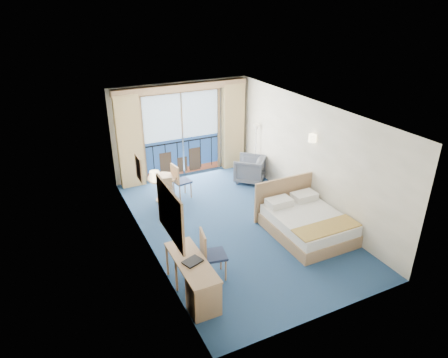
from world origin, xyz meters
TOP-DOWN VIEW (x-y plane):
  - floor at (0.00, 0.00)m, footprint 6.50×6.50m
  - room_walls at (0.00, 0.00)m, footprint 4.04×6.54m
  - balcony_door at (-0.01, 3.22)m, footprint 2.36×0.03m
  - curtain_left at (-1.55, 3.07)m, footprint 0.65×0.22m
  - curtain_right at (1.55, 3.07)m, footprint 0.65×0.22m
  - pelmet at (0.00, 3.10)m, footprint 3.80×0.25m
  - mirror at (-1.97, -1.50)m, footprint 0.05×1.25m
  - wall_print at (-1.97, 0.45)m, footprint 0.04×0.42m
  - sconce_left at (-1.94, -0.60)m, footprint 0.18×0.18m
  - sconce_right at (1.94, -0.15)m, footprint 0.18×0.18m
  - bed at (1.25, -1.05)m, footprint 1.59×1.89m
  - nightstand at (1.79, 0.07)m, footprint 0.39×0.37m
  - phone at (1.74, 0.11)m, footprint 0.22×0.20m
  - armchair at (1.49, 1.89)m, footprint 1.11×1.11m
  - floor_lamp at (1.88, 2.26)m, footprint 0.21×0.21m
  - desk at (-1.74, -2.18)m, footprint 0.51×1.47m
  - desk_chair at (-1.28, -1.51)m, footprint 0.51×0.50m
  - folder at (-1.73, -1.82)m, footprint 0.37×0.33m
  - desk_lamp at (-1.78, -1.31)m, footprint 0.11×0.11m
  - round_table at (-1.09, 1.84)m, footprint 0.72×0.72m
  - table_chair_a at (-0.66, 1.78)m, footprint 0.47×0.46m
  - table_chair_b at (-1.20, 1.20)m, footprint 0.42×0.43m

SIDE VIEW (x-z plane):
  - floor at x=0.00m, z-range 0.00..0.00m
  - nightstand at x=1.79m, z-range 0.00..0.51m
  - bed at x=1.25m, z-range -0.22..0.78m
  - armchair at x=1.49m, z-range 0.00..0.73m
  - desk at x=-1.74m, z-range 0.04..0.73m
  - table_chair_b at x=-1.20m, z-range 0.06..0.93m
  - round_table at x=-1.09m, z-range 0.17..0.82m
  - table_chair_a at x=-0.66m, z-range 0.06..1.01m
  - phone at x=1.74m, z-range 0.51..0.59m
  - desk_chair at x=-1.28m, z-range 0.06..1.06m
  - folder at x=-1.73m, z-range 0.69..0.72m
  - desk_lamp at x=-1.78m, z-range 0.79..1.21m
  - balcony_door at x=-0.01m, z-range -0.12..2.40m
  - floor_lamp at x=1.88m, z-range 0.39..1.90m
  - curtain_left at x=-1.55m, z-range 0.00..2.55m
  - curtain_right at x=1.55m, z-range 0.00..2.55m
  - mirror at x=-1.97m, z-range 1.08..2.03m
  - wall_print at x=-1.97m, z-range 1.34..1.86m
  - room_walls at x=0.00m, z-range 0.42..3.14m
  - sconce_left at x=-1.94m, z-range 1.76..1.94m
  - sconce_right at x=1.94m, z-range 1.76..1.94m
  - pelmet at x=0.00m, z-range 2.49..2.67m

